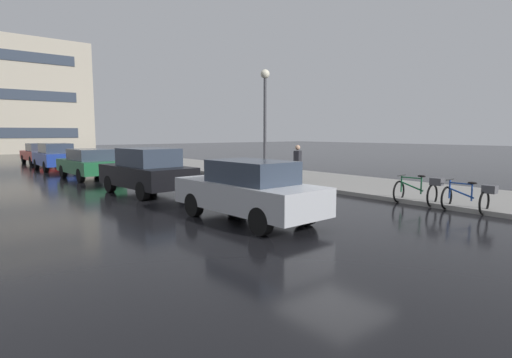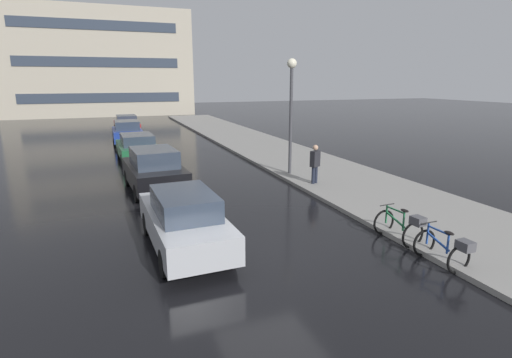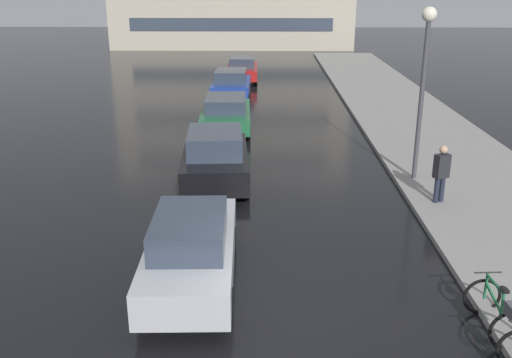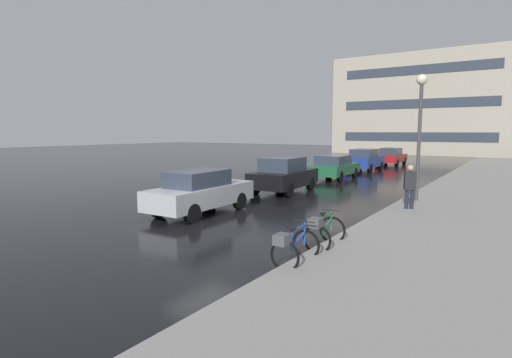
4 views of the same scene
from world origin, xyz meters
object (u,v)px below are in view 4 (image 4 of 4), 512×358
Objects in this scene: car_blue at (364,160)px; car_red at (391,156)px; bicycle_second at (323,231)px; pedestrian at (410,186)px; car_black at (284,175)px; car_silver at (200,192)px; bicycle_nearest at (293,246)px; car_green at (334,167)px; streetlamp at (420,116)px.

car_blue is 0.93× the size of car_red.
car_red is (-5.53, 26.49, 0.26)m from bicycle_second.
car_black is at bearing 164.90° from pedestrian.
bicycle_nearest is at bearing -30.15° from car_silver.
car_green is (-0.15, 12.52, -0.03)m from car_silver.
streetlamp is (0.50, 8.05, 3.05)m from bicycle_second.
streetlamp is at bearing 94.91° from pedestrian.
car_blue is (-0.28, 12.63, -0.02)m from car_black.
bicycle_nearest is 22.65m from car_blue.
car_black is 0.99× the size of car_green.
car_black is 18.76m from car_red.
car_black is at bearing -88.75° from car_blue.
car_red is 19.60m from streetlamp.
pedestrian is at bearing -85.09° from streetlamp.
car_silver is at bearing -133.41° from streetlamp.
car_red is (0.15, 12.29, -0.01)m from car_green.
bicycle_nearest is at bearing -59.10° from car_black.
car_silver reaches higher than bicycle_nearest.
pedestrian is at bearing -15.10° from car_black.
car_blue is (-0.16, 6.16, 0.06)m from car_green.
car_green is at bearing 90.70° from car_silver.
bicycle_second is at bearing -16.83° from car_silver.
bicycle_second reaches higher than bicycle_nearest.
bicycle_second is 27.06m from car_red.
car_red is at bearing 108.12° from streetlamp.
bicycle_second is 8.62m from streetlamp.
bicycle_nearest is 0.32× the size of car_black.
car_red reaches higher than car_green.
pedestrian is 0.34× the size of streetlamp.
car_black is 0.99× the size of car_red.
streetlamp is at bearing 86.88° from bicycle_nearest.
car_blue reaches higher than bicycle_second.
car_black is (-5.54, 9.25, 0.38)m from bicycle_nearest.
car_blue is (-5.83, 20.36, 0.34)m from bicycle_second.
streetlamp is (0.52, 9.58, 3.07)m from bicycle_nearest.
car_black reaches higher than bicycle_nearest.
bicycle_nearest is 0.95× the size of bicycle_second.
streetlamp reaches higher than car_black.
car_silver is 24.82m from car_red.
car_green is at bearing -88.56° from car_blue.
car_black is 0.83× the size of streetlamp.
car_green is 0.84× the size of streetlamp.
pedestrian is at bearing 83.63° from bicycle_second.
car_silver is 2.56× the size of pedestrian.
pedestrian is at bearing -52.06° from car_green.
car_silver is at bearing 163.17° from bicycle_second.
car_silver is (-5.51, 3.20, 0.33)m from bicycle_nearest.
car_blue is at bearing 105.99° from bicycle_second.
car_blue is (-0.31, 18.69, 0.03)m from car_silver.
car_red is at bearing 89.91° from car_black.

